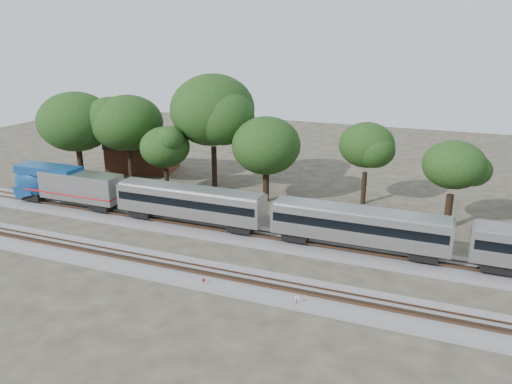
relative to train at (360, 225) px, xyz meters
The scene contains 15 objects.
ground 13.54m from the train, 152.86° to the right, with size 160.00×160.00×0.00m, color #383328.
track_far 12.09m from the train, behind, with size 160.00×5.00×0.73m.
track_near 15.69m from the train, 139.49° to the right, with size 160.00×5.00×0.73m.
train is the anchor object (origin of this frame).
switch_stand_red 16.51m from the train, 133.21° to the right, with size 0.28×0.12×0.91m.
switch_stand_white 12.58m from the train, 102.51° to the right, with size 0.35×0.11×1.10m.
switch_lever 13.41m from the train, 117.81° to the right, with size 0.50×0.30×0.30m, color #512D19.
brick_building 43.07m from the train, 153.26° to the left, with size 11.74×9.58×4.92m.
tree_0 44.65m from the train, 166.71° to the left, with size 9.20×9.20×12.97m.
tree_1 38.35m from the train, 160.90° to the left, with size 9.12×9.12×12.86m.
tree_2 29.90m from the train, 160.95° to the left, with size 6.77×6.77×9.54m.
tree_3 28.89m from the train, 147.53° to the left, with size 11.35×11.35×16.01m.
tree_4 19.52m from the train, 139.96° to the left, with size 7.60×7.60×10.72m.
tree_5 16.83m from the train, 98.87° to the left, with size 7.88×7.88×11.11m.
tree_6 14.07m from the train, 53.82° to the left, with size 7.58×7.58×10.68m.
Camera 1 is at (19.28, -40.19, 21.20)m, focal length 35.00 mm.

